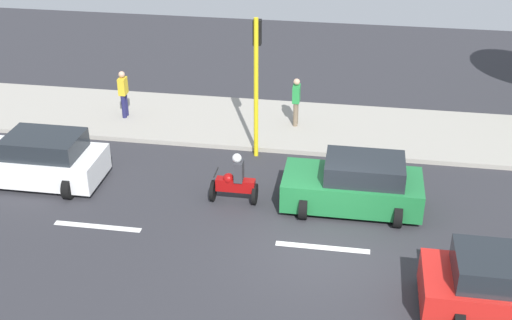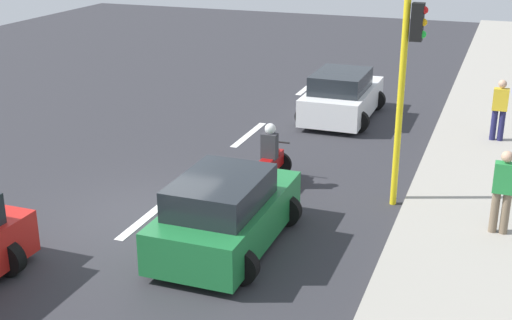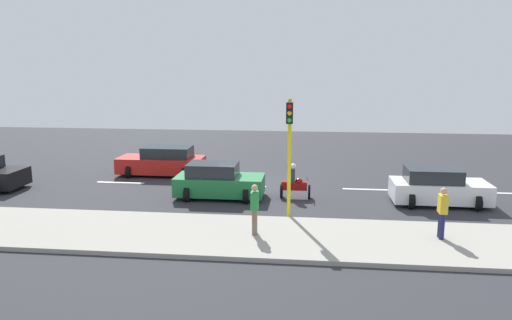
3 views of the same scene
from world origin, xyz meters
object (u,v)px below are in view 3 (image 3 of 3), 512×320
Objects in this scene: pedestrian_by_tree at (442,211)px; car_red at (163,162)px; car_green at (218,182)px; car_white at (438,187)px; pedestrian_near_signal at (255,208)px; traffic_light_corner at (289,142)px; motorcycle at (295,184)px.

car_red is at bearing -125.76° from pedestrian_by_tree.
car_green is (3.98, 3.72, -0.00)m from car_red.
pedestrian_near_signal reaches higher than car_white.
car_white is 2.29× the size of pedestrian_near_signal.
pedestrian_by_tree is 5.67m from traffic_light_corner.
motorcycle is 3.77m from traffic_light_corner.
pedestrian_near_signal reaches higher than car_green.
traffic_light_corner is (2.75, 3.18, 2.22)m from car_green.
pedestrian_near_signal is (8.86, 5.88, 0.35)m from car_red.
traffic_light_corner is at bearing 49.18° from car_green.
pedestrian_near_signal is 0.38× the size of traffic_light_corner.
car_green is 2.25× the size of pedestrian_near_signal.
traffic_light_corner is at bearing -2.44° from motorcycle.
traffic_light_corner is at bearing -65.58° from car_white.
motorcycle is at bearing -92.38° from car_white.
motorcycle reaches higher than car_green.
motorcycle is 0.91× the size of pedestrian_by_tree.
car_white is at bearing 167.37° from pedestrian_by_tree.
pedestrian_near_signal reaches higher than car_red.
pedestrian_near_signal reaches higher than motorcycle.
car_red is 10.64m from pedestrian_near_signal.
car_white is 0.86× the size of traffic_light_corner.
car_red is 2.90× the size of motorcycle.
traffic_light_corner is (-1.85, -5.02, 1.87)m from pedestrian_by_tree.
car_red is at bearing -107.11° from car_white.
pedestrian_by_tree is (4.85, 4.89, 0.42)m from motorcycle.
pedestrian_by_tree reaches higher than car_white.
car_green is 0.98× the size of car_white.
pedestrian_by_tree is 0.38× the size of traffic_light_corner.
motorcycle is 0.91× the size of pedestrian_near_signal.
motorcycle is (3.74, 7.03, -0.07)m from car_red.
pedestrian_by_tree reaches higher than car_red.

